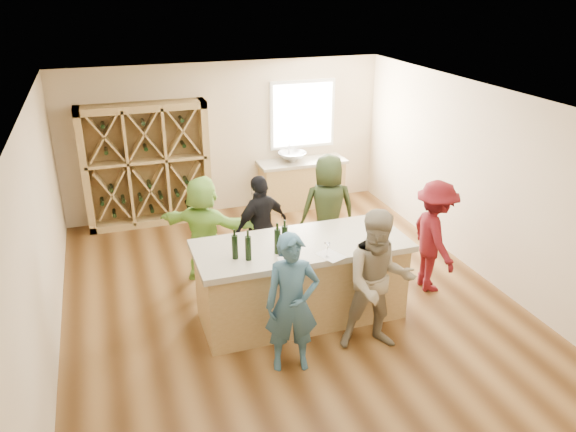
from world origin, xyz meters
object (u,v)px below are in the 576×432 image
object	(u,v)px
wine_rack	(147,165)
person_near_right	(379,282)
person_far_right	(328,209)
person_far_mid	(261,227)
wine_bottle_d	(277,241)
wine_bottle_e	(285,238)
person_far_left	(204,229)
wine_bottle_a	(235,247)
wine_bottle_b	(248,248)
sink	(292,157)
tasting_counter_base	(301,283)
person_server	(434,236)
person_near_left	(292,304)

from	to	relation	value
wine_rack	person_near_right	size ratio (longest dim) A/B	1.24
person_far_right	person_far_mid	bearing A→B (deg)	17.93
wine_bottle_d	wine_bottle_e	bearing A→B (deg)	29.24
person_far_mid	person_far_left	world-z (taller)	person_far_left
wine_bottle_d	person_near_right	size ratio (longest dim) A/B	0.18
wine_bottle_e	person_far_mid	xyz separation A→B (m)	(0.09, 1.36, -0.44)
wine_bottle_a	person_near_right	xyz separation A→B (m)	(1.53, -0.76, -0.34)
wine_bottle_b	wine_bottle_d	xyz separation A→B (m)	(0.38, 0.06, 0.01)
sink	person_far_mid	world-z (taller)	person_far_mid
tasting_counter_base	person_far_left	size ratio (longest dim) A/B	1.62
wine_bottle_b	person_far_left	world-z (taller)	person_far_left
sink	wine_bottle_d	bearing A→B (deg)	-111.55
tasting_counter_base	wine_bottle_d	world-z (taller)	wine_bottle_d
tasting_counter_base	person_near_right	size ratio (longest dim) A/B	1.46
sink	wine_bottle_d	xyz separation A→B (m)	(-1.54, -3.89, 0.23)
person_far_left	wine_bottle_b	bearing A→B (deg)	131.59
wine_bottle_e	person_far_right	size ratio (longest dim) A/B	0.18
wine_bottle_e	person_server	size ratio (longest dim) A/B	0.19
wine_bottle_d	person_server	distance (m)	2.45
wine_bottle_d	person_far_right	xyz separation A→B (m)	(1.31, 1.56, -0.37)
person_far_mid	person_far_left	distance (m)	0.83
tasting_counter_base	person_server	distance (m)	2.05
person_near_left	person_far_left	distance (m)	2.43
person_far_mid	person_far_right	size ratio (longest dim) A/B	0.91
wine_bottle_d	person_near_left	size ratio (longest dim) A/B	0.19
wine_bottle_d	person_far_right	distance (m)	2.07
sink	wine_bottle_a	world-z (taller)	wine_bottle_a
wine_rack	wine_bottle_b	xyz separation A→B (m)	(0.78, -4.02, 0.13)
wine_bottle_a	tasting_counter_base	bearing A→B (deg)	9.10
person_near_left	person_far_right	bearing A→B (deg)	70.74
wine_rack	person_near_left	distance (m)	4.86
wine_bottle_a	wine_bottle_b	distance (m)	0.16
person_near_left	person_far_mid	distance (m)	2.21
person_near_left	person_far_right	distance (m)	2.72
wine_bottle_a	wine_bottle_d	bearing A→B (deg)	-3.13
person_near_left	person_far_left	xyz separation A→B (m)	(-0.53, 2.37, -0.03)
wine_bottle_a	person_far_right	distance (m)	2.41
wine_bottle_a	person_server	world-z (taller)	person_server
tasting_counter_base	wine_rack	bearing A→B (deg)	112.09
wine_rack	tasting_counter_base	distance (m)	4.13
wine_rack	person_server	distance (m)	5.13
wine_bottle_a	person_near_left	xyz separation A→B (m)	(0.44, -0.80, -0.39)
wine_bottle_b	person_server	size ratio (longest dim) A/B	0.18
sink	wine_bottle_d	distance (m)	4.19
sink	wine_bottle_b	bearing A→B (deg)	-115.89
tasting_counter_base	person_far_mid	bearing A→B (deg)	97.89
wine_bottle_b	wine_bottle_d	bearing A→B (deg)	8.40
person_server	person_near_left	bearing A→B (deg)	120.51
wine_bottle_a	wine_bottle_d	size ratio (longest dim) A/B	0.94
wine_bottle_d	person_server	world-z (taller)	person_server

